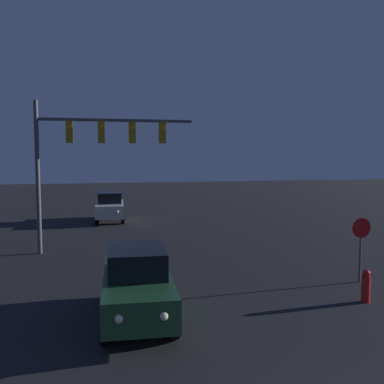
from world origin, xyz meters
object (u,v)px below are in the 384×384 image
car_far (110,206)px  traffic_signal_mast (90,146)px  car_near (137,284)px  fire_hydrant (366,286)px  stop_sign (361,238)px

car_far → traffic_signal_mast: bearing=85.9°
car_near → car_far: bearing=-86.5°
fire_hydrant → car_far: bearing=111.3°
car_near → fire_hydrant: (6.35, -0.17, -0.45)m
stop_sign → fire_hydrant: (-0.97, -1.71, -0.99)m
traffic_signal_mast → car_near: bearing=-81.6°
car_far → fire_hydrant: size_ratio=4.53×
car_far → stop_sign: 16.66m
traffic_signal_mast → stop_sign: bearing=-37.4°
car_far → stop_sign: (7.46, -14.89, 0.54)m
stop_sign → car_near: bearing=-168.1°
traffic_signal_mast → fire_hydrant: bearing=-47.4°
traffic_signal_mast → stop_sign: (8.51, -6.51, -3.03)m
car_far → car_near: bearing=93.5°
car_far → stop_sign: stop_sign is taller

